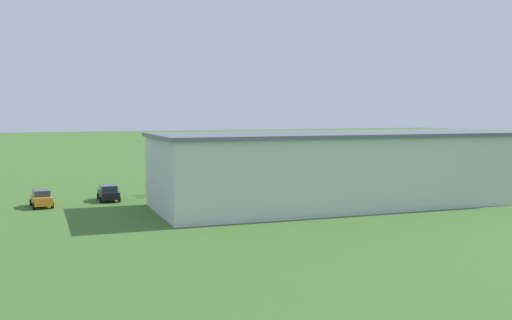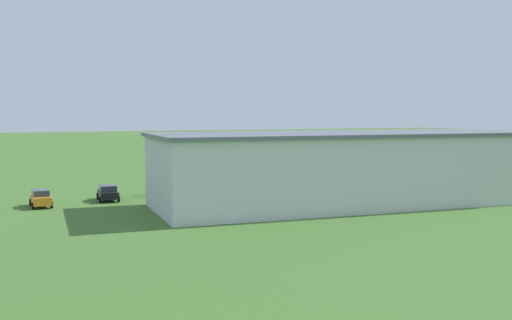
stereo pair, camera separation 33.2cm
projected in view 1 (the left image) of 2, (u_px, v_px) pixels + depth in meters
name	position (u px, v px, depth m)	size (l,w,h in m)	color
ground_plane	(203.00, 170.00, 93.96)	(400.00, 400.00, 0.00)	#3D6628
hangar	(340.00, 168.00, 59.35)	(37.49, 15.01, 7.16)	silver
biplane	(228.00, 148.00, 89.78)	(6.94, 6.59, 3.74)	#B21E1E
car_black	(108.00, 193.00, 61.93)	(2.20, 4.23, 1.62)	black
car_orange	(41.00, 198.00, 57.81)	(2.05, 3.98, 1.67)	orange
person_beside_truck	(379.00, 175.00, 79.24)	(0.53, 0.53, 1.64)	beige
person_walking_on_apron	(148.00, 188.00, 66.16)	(0.53, 0.53, 1.65)	navy
person_near_hangar_door	(151.00, 190.00, 64.79)	(0.50, 0.50, 1.56)	#33723F
person_by_parked_cars	(406.00, 174.00, 79.79)	(0.54, 0.54, 1.71)	orange
person_at_fence_line	(177.00, 185.00, 68.68)	(0.52, 0.52, 1.67)	#B23333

